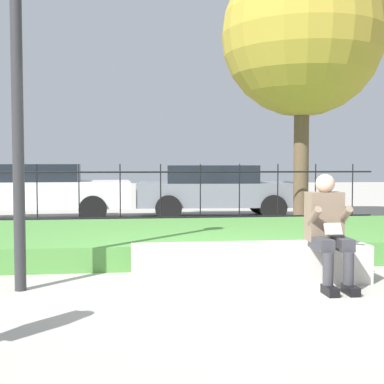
% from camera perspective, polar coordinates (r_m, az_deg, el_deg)
% --- Properties ---
extents(ground_plane, '(60.00, 60.00, 0.00)m').
position_cam_1_polar(ground_plane, '(6.11, 3.20, -9.65)').
color(ground_plane, '#A8A399').
extents(stone_bench, '(2.67, 0.57, 0.43)m').
position_cam_1_polar(stone_bench, '(6.13, 6.21, -7.80)').
color(stone_bench, beige).
rests_on(stone_bench, ground_plane).
extents(person_seated_reader, '(0.42, 0.73, 1.23)m').
position_cam_1_polar(person_seated_reader, '(5.99, 14.28, -3.55)').
color(person_seated_reader, black).
rests_on(person_seated_reader, ground_plane).
extents(grass_berm, '(9.96, 3.36, 0.31)m').
position_cam_1_polar(grass_berm, '(8.40, 0.34, -5.04)').
color(grass_berm, '#4C893D').
rests_on(grass_berm, ground_plane).
extents(iron_fence, '(7.96, 0.03, 1.33)m').
position_cam_1_polar(iron_fence, '(10.64, -1.23, -0.37)').
color(iron_fence, black).
rests_on(iron_fence, ground_plane).
extents(car_parked_center, '(4.03, 2.18, 1.29)m').
position_cam_1_polar(car_parked_center, '(13.17, 2.57, 0.28)').
color(car_parked_center, slate).
rests_on(car_parked_center, ground_plane).
extents(car_parked_left, '(4.51, 1.97, 1.32)m').
position_cam_1_polar(car_parked_left, '(13.03, -16.71, 0.21)').
color(car_parked_left, silver).
rests_on(car_parked_left, ground_plane).
extents(street_lamp, '(0.28, 0.28, 4.04)m').
position_cam_1_polar(street_lamp, '(5.98, -18.21, 13.83)').
color(street_lamp, '#2D2D30').
rests_on(street_lamp, ground_plane).
extents(tree_behind_fence, '(3.40, 3.40, 5.73)m').
position_cam_1_polar(tree_behind_fence, '(11.89, 11.71, 15.98)').
color(tree_behind_fence, brown).
rests_on(tree_behind_fence, ground_plane).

